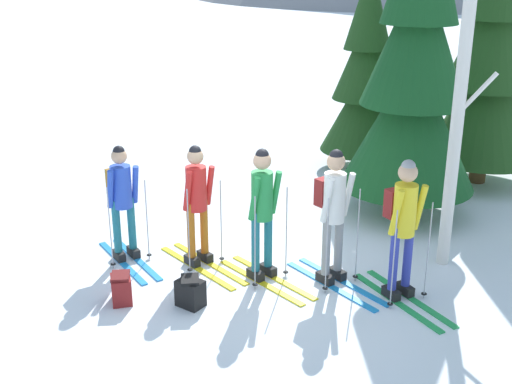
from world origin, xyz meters
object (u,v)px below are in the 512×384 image
skier_in_green (263,208)px  backpack_on_snow_front (190,292)px  skier_in_red (197,201)px  pine_tree_mid (491,59)px  pine_tree_near (415,70)px  skier_in_blue (122,197)px  birch_tree_slender (461,95)px  backpack_on_snow_beside (121,288)px  skier_in_white (333,208)px  pine_tree_far (365,77)px  skier_in_yellow (403,221)px

skier_in_green → backpack_on_snow_front: skier_in_green is taller
skier_in_red → pine_tree_mid: bearing=28.8°
skier_in_green → pine_tree_near: size_ratio=0.34×
skier_in_blue → birch_tree_slender: bearing=-8.0°
skier_in_red → backpack_on_snow_beside: (-0.99, -0.96, -0.75)m
pine_tree_near → pine_tree_mid: (1.91, 1.43, -0.07)m
skier_in_red → skier_in_white: (1.72, -0.70, 0.10)m
pine_tree_far → backpack_on_snow_front: (-3.50, -5.17, -1.65)m
skier_in_green → pine_tree_near: pine_tree_near is taller
birch_tree_slender → backpack_on_snow_front: birch_tree_slender is taller
pine_tree_mid → skier_in_white: bearing=-134.9°
backpack_on_snow_beside → skier_in_yellow: bearing=-4.0°
skier_in_white → pine_tree_near: size_ratio=0.35×
birch_tree_slender → backpack_on_snow_beside: birch_tree_slender is taller
skier_in_blue → skier_in_white: skier_in_white is taller
pine_tree_near → backpack_on_snow_beside: size_ratio=13.77×
skier_in_blue → skier_in_yellow: size_ratio=0.92×
backpack_on_snow_front → skier_in_red: bearing=83.3°
skier_in_red → pine_tree_mid: 6.26m
skier_in_yellow → backpack_on_snow_front: 2.74m
skier_in_yellow → pine_tree_near: pine_tree_near is taller
skier_in_white → backpack_on_snow_front: skier_in_white is taller
skier_in_blue → skier_in_red: 1.07m
skier_in_white → pine_tree_mid: 5.31m
skier_in_green → skier_in_white: 0.91m
skier_in_red → skier_in_green: size_ratio=0.96×
skier_in_yellow → skier_in_green: bearing=157.1°
skier_in_blue → backpack_on_snow_beside: bearing=-88.0°
skier_in_white → skier_in_green: bearing=168.0°
skier_in_blue → skier_in_red: skier_in_red is taller
skier_in_red → backpack_on_snow_front: skier_in_red is taller
skier_in_green → backpack_on_snow_front: (-0.97, -0.64, -0.81)m
skier_in_red → birch_tree_slender: 3.72m
birch_tree_slender → backpack_on_snow_front: size_ratio=11.80×
pine_tree_near → birch_tree_slender: pine_tree_near is taller
birch_tree_slender → skier_in_red: bearing=174.3°
skier_in_green → skier_in_yellow: bearing=-22.9°
pine_tree_near → skier_in_red: bearing=-156.2°
pine_tree_near → backpack_on_snow_beside: pine_tree_near is taller
skier_in_blue → skier_in_red: size_ratio=0.97×
skier_in_yellow → pine_tree_near: (0.97, 2.72, 1.36)m
skier_in_white → pine_tree_far: bearing=70.7°
pine_tree_near → birch_tree_slender: 1.85m
skier_in_blue → pine_tree_mid: 7.05m
skier_in_red → backpack_on_snow_front: bearing=-96.7°
skier_in_green → skier_in_blue: bearing=156.7°
skier_in_green → pine_tree_mid: size_ratio=0.35×
birch_tree_slender → pine_tree_mid: bearing=59.4°
pine_tree_far → skier_in_yellow: bearing=-99.8°
skier_in_red → backpack_on_snow_beside: bearing=-135.7°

